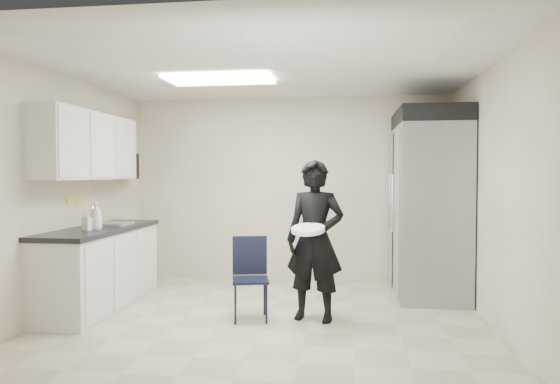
# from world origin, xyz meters

# --- Properties ---
(floor) EXTENTS (4.50, 4.50, 0.00)m
(floor) POSITION_xyz_m (0.00, 0.00, 0.00)
(floor) COLOR #B6AD8F
(floor) RESTS_ON ground
(ceiling) EXTENTS (4.50, 4.50, 0.00)m
(ceiling) POSITION_xyz_m (0.00, 0.00, 2.60)
(ceiling) COLOR silver
(ceiling) RESTS_ON back_wall
(back_wall) EXTENTS (4.50, 0.00, 4.50)m
(back_wall) POSITION_xyz_m (0.00, 2.00, 1.30)
(back_wall) COLOR beige
(back_wall) RESTS_ON floor
(left_wall) EXTENTS (0.00, 4.00, 4.00)m
(left_wall) POSITION_xyz_m (-2.25, 0.00, 1.30)
(left_wall) COLOR beige
(left_wall) RESTS_ON floor
(right_wall) EXTENTS (0.00, 4.00, 4.00)m
(right_wall) POSITION_xyz_m (2.25, 0.00, 1.30)
(right_wall) COLOR beige
(right_wall) RESTS_ON floor
(ceiling_panel) EXTENTS (1.20, 0.60, 0.02)m
(ceiling_panel) POSITION_xyz_m (-0.60, 0.40, 2.57)
(ceiling_panel) COLOR white
(ceiling_panel) RESTS_ON ceiling
(lower_counter) EXTENTS (0.60, 1.90, 0.86)m
(lower_counter) POSITION_xyz_m (-1.95, 0.20, 0.43)
(lower_counter) COLOR silver
(lower_counter) RESTS_ON floor
(countertop) EXTENTS (0.64, 1.95, 0.05)m
(countertop) POSITION_xyz_m (-1.95, 0.20, 0.89)
(countertop) COLOR black
(countertop) RESTS_ON lower_counter
(sink) EXTENTS (0.42, 0.40, 0.14)m
(sink) POSITION_xyz_m (-1.93, 0.45, 0.87)
(sink) COLOR gray
(sink) RESTS_ON countertop
(faucet) EXTENTS (0.02, 0.02, 0.24)m
(faucet) POSITION_xyz_m (-2.13, 0.45, 1.02)
(faucet) COLOR silver
(faucet) RESTS_ON countertop
(upper_cabinets) EXTENTS (0.35, 1.80, 0.75)m
(upper_cabinets) POSITION_xyz_m (-2.08, 0.20, 1.83)
(upper_cabinets) COLOR silver
(upper_cabinets) RESTS_ON left_wall
(towel_dispenser) EXTENTS (0.22, 0.30, 0.35)m
(towel_dispenser) POSITION_xyz_m (-2.14, 1.35, 1.62)
(towel_dispenser) COLOR black
(towel_dispenser) RESTS_ON left_wall
(notice_sticker_left) EXTENTS (0.00, 0.12, 0.07)m
(notice_sticker_left) POSITION_xyz_m (-2.24, 0.10, 1.22)
(notice_sticker_left) COLOR yellow
(notice_sticker_left) RESTS_ON left_wall
(notice_sticker_right) EXTENTS (0.00, 0.12, 0.07)m
(notice_sticker_right) POSITION_xyz_m (-2.24, 0.30, 1.18)
(notice_sticker_right) COLOR yellow
(notice_sticker_right) RESTS_ON left_wall
(commercial_fridge) EXTENTS (0.80, 1.35, 2.10)m
(commercial_fridge) POSITION_xyz_m (1.83, 1.27, 1.05)
(commercial_fridge) COLOR gray
(commercial_fridge) RESTS_ON floor
(fridge_compressor) EXTENTS (0.80, 1.35, 0.20)m
(fridge_compressor) POSITION_xyz_m (1.83, 1.27, 2.20)
(fridge_compressor) COLOR black
(fridge_compressor) RESTS_ON commercial_fridge
(folding_chair) EXTENTS (0.44, 0.44, 0.83)m
(folding_chair) POSITION_xyz_m (-0.17, -0.05, 0.41)
(folding_chair) COLOR black
(folding_chair) RESTS_ON floor
(man_tuxedo) EXTENTS (0.68, 0.52, 1.66)m
(man_tuxedo) POSITION_xyz_m (0.50, 0.03, 0.83)
(man_tuxedo) COLOR black
(man_tuxedo) RESTS_ON floor
(bucket_lid) EXTENTS (0.39, 0.39, 0.04)m
(bucket_lid) POSITION_xyz_m (0.44, -0.22, 0.97)
(bucket_lid) COLOR white
(bucket_lid) RESTS_ON man_tuxedo
(soap_bottle_a) EXTENTS (0.13, 0.13, 0.30)m
(soap_bottle_a) POSITION_xyz_m (-1.86, -0.04, 1.06)
(soap_bottle_a) COLOR silver
(soap_bottle_a) RESTS_ON countertop
(soap_bottle_b) EXTENTS (0.12, 0.12, 0.20)m
(soap_bottle_b) POSITION_xyz_m (-1.92, -0.09, 1.01)
(soap_bottle_b) COLOR #ACACB8
(soap_bottle_b) RESTS_ON countertop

